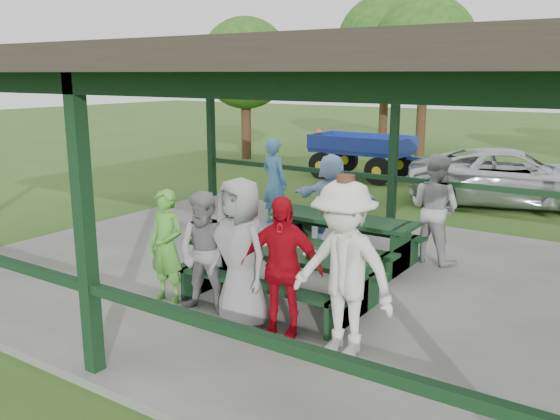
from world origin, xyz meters
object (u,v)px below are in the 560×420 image
Objects in this scene: contestant_green at (166,247)px; spectator_grey at (435,209)px; picnic_table_near at (279,268)px; picnic_table_far at (342,234)px; contestant_grey_left at (206,253)px; spectator_lblue at (331,200)px; spectator_blue at (274,182)px; contestant_grey_mid at (240,254)px; pickup_truck at (512,178)px; farm_trailer at (361,155)px; contestant_white_fedora at (343,269)px; contestant_red at (281,267)px.

contestant_green is 4.34m from spectator_grey.
contestant_green is at bearing -147.82° from picnic_table_near.
contestant_grey_left reaches higher than picnic_table_far.
spectator_lblue is 1.82m from spectator_blue.
contestant_grey_mid reaches higher than picnic_table_far.
contestant_grey_mid is (0.61, -0.10, 0.13)m from contestant_grey_left.
pickup_truck is at bearing -77.51° from spectator_grey.
picnic_table_near is 2.91m from spectator_lblue.
picnic_table_near is 1.57× the size of spectator_lblue.
pickup_truck is (3.49, 4.93, -0.30)m from spectator_blue.
contestant_grey_mid reaches higher than spectator_grey.
contestant_grey_left is 11.11m from farm_trailer.
spectator_grey reaches higher than farm_trailer.
contestant_grey_mid is at bearing 86.65° from spectator_grey.
spectator_grey reaches higher than picnic_table_far.
picnic_table_far is at bearing 106.15° from contestant_grey_mid.
picnic_table_far is at bearing 124.02° from contestant_white_fedora.
picnic_table_far is 1.53m from spectator_grey.
spectator_lblue is 0.34× the size of pickup_truck.
picnic_table_far is 2.96m from contestant_red.
pickup_truck is (0.46, 9.26, -0.26)m from contestant_red.
picnic_table_far is 1.34× the size of spectator_grey.
contestant_green is 0.92× the size of contestant_red.
contestant_red reaches higher than picnic_table_near.
contestant_grey_mid is 1.04× the size of spectator_grey.
picnic_table_near is 1.68× the size of contestant_green.
picnic_table_near is 0.53× the size of pickup_truck.
spectator_grey is (0.49, 3.70, 0.05)m from contestant_red.
picnic_table_near is 1.54× the size of contestant_red.
spectator_lblue reaches higher than picnic_table_far.
spectator_grey reaches higher than pickup_truck.
contestant_white_fedora is at bearing -1.10° from contestant_green.
spectator_grey is (1.65, 3.66, 0.09)m from contestant_grey_left.
contestant_white_fedora reaches higher than spectator_blue.
contestant_red is at bearing -16.75° from contestant_grey_left.
contestant_grey_left is at bearing 85.18° from spectator_lblue.
contestant_grey_left is 0.91× the size of spectator_blue.
contestant_white_fedora is (1.35, 0.04, 0.05)m from contestant_grey_mid.
spectator_lblue is (-0.19, 3.59, 0.03)m from contestant_grey_left.
picnic_table_far is 1.07m from spectator_lblue.
contestant_grey_mid is 9.37m from pickup_truck.
spectator_grey is 0.44× the size of farm_trailer.
picnic_table_far is at bearing 86.54° from contestant_red.
contestant_red is 0.96× the size of spectator_blue.
contestant_grey_mid is 1.35m from contestant_white_fedora.
spectator_grey is at bearing 35.40° from picnic_table_far.
picnic_table_far is (-0.12, 2.00, -0.01)m from picnic_table_near.
picnic_table_far is 1.55× the size of contestant_green.
spectator_lblue is (-1.35, 3.64, -0.01)m from contestant_red.
spectator_grey is (2.35, 3.65, 0.12)m from contestant_green.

